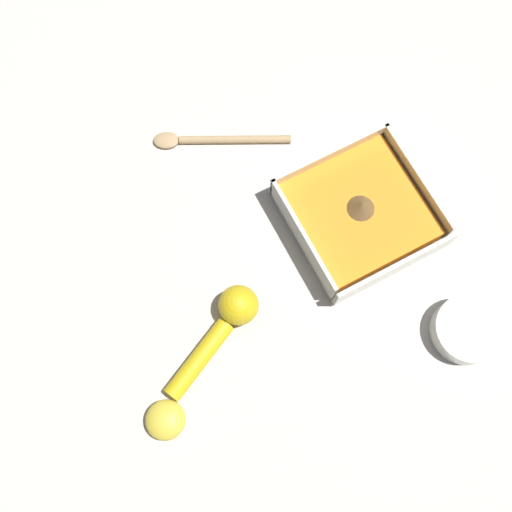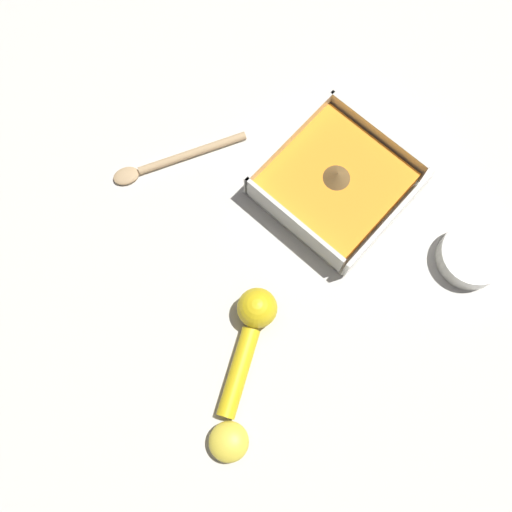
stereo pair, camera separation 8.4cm
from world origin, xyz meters
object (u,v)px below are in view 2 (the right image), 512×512
(square_dish, at_px, (337,184))
(lemon_squeezer, at_px, (251,328))
(spice_bowl, at_px, (471,256))
(wooden_spoon, at_px, (172,160))
(lemon_half, at_px, (229,442))

(square_dish, height_order, lemon_squeezer, square_dish)
(spice_bowl, distance_m, wooden_spoon, 0.46)
(square_dish, bearing_deg, spice_bowl, -77.83)
(spice_bowl, bearing_deg, square_dish, 102.17)
(lemon_squeezer, distance_m, lemon_half, 0.15)
(lemon_squeezer, xyz_separation_m, lemon_half, (-0.13, -0.08, -0.01))
(square_dish, height_order, lemon_half, square_dish)
(lemon_half, distance_m, wooden_spoon, 0.42)
(square_dish, height_order, wooden_spoon, square_dish)
(spice_bowl, xyz_separation_m, lemon_half, (-0.42, 0.08, -0.00))
(wooden_spoon, bearing_deg, lemon_squeezer, 94.38)
(square_dish, relative_size, spice_bowl, 2.06)
(lemon_squeezer, relative_size, wooden_spoon, 0.86)
(wooden_spoon, bearing_deg, lemon_half, 82.04)
(square_dish, distance_m, wooden_spoon, 0.25)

